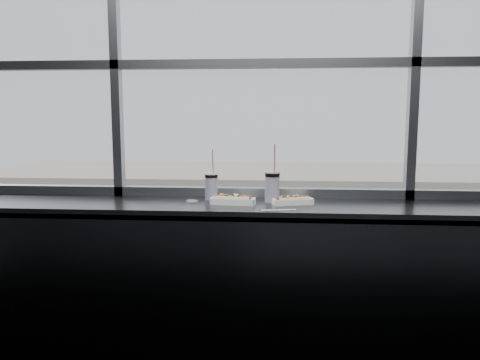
# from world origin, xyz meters

# --- Properties ---
(wall_back_lower) EXTENTS (6.00, 0.00, 6.00)m
(wall_back_lower) POSITION_xyz_m (0.00, 1.50, 0.55)
(wall_back_lower) COLOR black
(wall_back_lower) RESTS_ON ground
(window_glass) EXTENTS (6.00, 0.00, 6.00)m
(window_glass) POSITION_xyz_m (0.00, 1.52, 2.30)
(window_glass) COLOR silver
(window_glass) RESTS_ON ground
(window_mullions) EXTENTS (6.00, 0.08, 2.40)m
(window_mullions) POSITION_xyz_m (0.00, 1.50, 2.30)
(window_mullions) COLOR gray
(window_mullions) RESTS_ON ground
(counter) EXTENTS (6.00, 0.55, 0.06)m
(counter) POSITION_xyz_m (0.00, 1.23, 1.07)
(counter) COLOR #4F5256
(counter) RESTS_ON ground
(counter_fascia) EXTENTS (6.00, 0.04, 1.04)m
(counter_fascia) POSITION_xyz_m (0.00, 0.97, 0.55)
(counter_fascia) COLOR #4F5256
(counter_fascia) RESTS_ON ground
(hotdog_tray_left) EXTENTS (0.29, 0.12, 0.07)m
(hotdog_tray_left) POSITION_xyz_m (-0.16, 1.18, 1.13)
(hotdog_tray_left) COLOR white
(hotdog_tray_left) RESTS_ON counter
(hotdog_tray_right) EXTENTS (0.27, 0.15, 0.06)m
(hotdog_tray_right) POSITION_xyz_m (0.21, 1.21, 1.13)
(hotdog_tray_right) COLOR white
(hotdog_tray_right) RESTS_ON counter
(soda_cup_left) EXTENTS (0.09, 0.09, 0.34)m
(soda_cup_left) POSITION_xyz_m (-0.32, 1.35, 1.20)
(soda_cup_left) COLOR white
(soda_cup_left) RESTS_ON counter
(soda_cup_right) EXTENTS (0.10, 0.10, 0.38)m
(soda_cup_right) POSITION_xyz_m (0.08, 1.29, 1.21)
(soda_cup_right) COLOR white
(soda_cup_right) RESTS_ON counter
(loose_straw) EXTENTS (0.20, 0.04, 0.01)m
(loose_straw) POSITION_xyz_m (0.12, 1.01, 1.10)
(loose_straw) COLOR white
(loose_straw) RESTS_ON counter
(wrapper) EXTENTS (0.09, 0.06, 0.02)m
(wrapper) POSITION_xyz_m (-0.43, 1.22, 1.11)
(wrapper) COLOR silver
(wrapper) RESTS_ON counter
(plaza_ground) EXTENTS (120.00, 120.00, 0.00)m
(plaza_ground) POSITION_xyz_m (0.00, 45.00, -11.00)
(plaza_ground) COLOR gray
(plaza_ground) RESTS_ON ground
(street_asphalt) EXTENTS (80.00, 10.00, 0.06)m
(street_asphalt) POSITION_xyz_m (0.00, 21.50, -10.97)
(street_asphalt) COLOR black
(street_asphalt) RESTS_ON plaza_ground
(far_sidewalk) EXTENTS (80.00, 6.00, 0.04)m
(far_sidewalk) POSITION_xyz_m (0.00, 29.50, -10.98)
(far_sidewalk) COLOR gray
(far_sidewalk) RESTS_ON plaza_ground
(far_building) EXTENTS (50.00, 14.00, 8.00)m
(far_building) POSITION_xyz_m (0.00, 39.50, -7.00)
(far_building) COLOR #AEA291
(far_building) RESTS_ON plaza_ground
(car_far_c) EXTENTS (2.81, 5.75, 1.85)m
(car_far_c) POSITION_xyz_m (11.07, 25.50, -10.01)
(car_far_c) COLOR silver
(car_far_c) RESTS_ON street_asphalt
(car_far_a) EXTENTS (2.90, 5.75, 1.84)m
(car_far_a) POSITION_xyz_m (-11.90, 25.50, -10.02)
(car_far_a) COLOR black
(car_far_a) RESTS_ON street_asphalt
(pedestrian_d) EXTENTS (0.85, 0.64, 1.92)m
(pedestrian_d) POSITION_xyz_m (9.58, 29.06, -10.00)
(pedestrian_d) COLOR #66605B
(pedestrian_d) RESTS_ON far_sidewalk
(pedestrian_c) EXTENTS (0.68, 0.90, 2.03)m
(pedestrian_c) POSITION_xyz_m (3.47, 28.58, -9.95)
(pedestrian_c) COLOR #66605B
(pedestrian_c) RESTS_ON far_sidewalk
(pedestrian_a) EXTENTS (0.70, 0.93, 2.09)m
(pedestrian_a) POSITION_xyz_m (-6.84, 28.44, -9.91)
(pedestrian_a) COLOR #66605B
(pedestrian_a) RESTS_ON far_sidewalk
(pedestrian_b) EXTENTS (0.76, 1.01, 2.27)m
(pedestrian_b) POSITION_xyz_m (-2.03, 28.80, -9.82)
(pedestrian_b) COLOR #66605B
(pedestrian_b) RESTS_ON far_sidewalk
(tree_left) EXTENTS (3.61, 3.61, 5.65)m
(tree_left) POSITION_xyz_m (-8.71, 29.50, -7.17)
(tree_left) COLOR #47382B
(tree_left) RESTS_ON far_sidewalk
(tree_center) EXTENTS (2.98, 2.98, 4.65)m
(tree_center) POSITION_xyz_m (1.42, 29.50, -7.84)
(tree_center) COLOR #47382B
(tree_center) RESTS_ON far_sidewalk
(tree_right) EXTENTS (3.44, 3.44, 5.38)m
(tree_right) POSITION_xyz_m (12.35, 29.50, -7.35)
(tree_right) COLOR #47382B
(tree_right) RESTS_ON far_sidewalk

